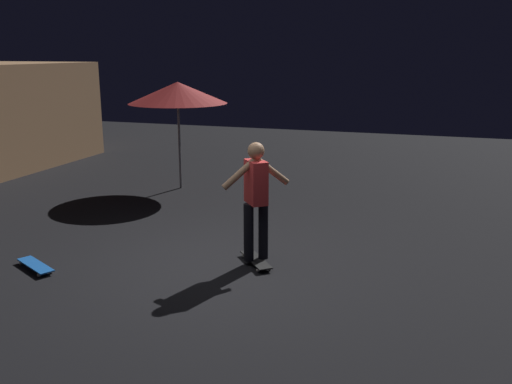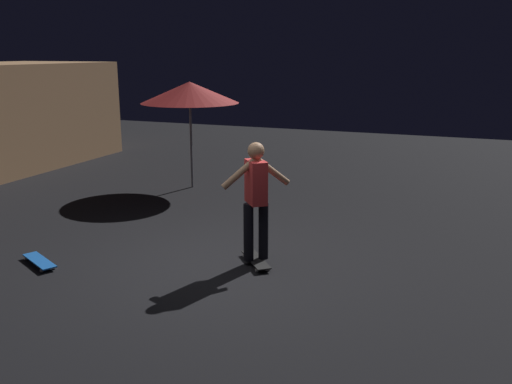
{
  "view_description": "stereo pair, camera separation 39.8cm",
  "coord_description": "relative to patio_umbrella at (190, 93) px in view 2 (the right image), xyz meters",
  "views": [
    {
      "loc": [
        -6.68,
        -2.84,
        2.93
      ],
      "look_at": [
        0.36,
        -0.51,
        1.05
      ],
      "focal_mm": 39.12,
      "sensor_mm": 36.0,
      "label": 1
    },
    {
      "loc": [
        -6.55,
        -3.22,
        2.93
      ],
      "look_at": [
        0.36,
        -0.51,
        1.05
      ],
      "focal_mm": 39.12,
      "sensor_mm": 36.0,
      "label": 2
    }
  ],
  "objects": [
    {
      "name": "patio_umbrella",
      "position": [
        0.0,
        0.0,
        0.0
      ],
      "size": [
        2.1,
        2.1,
        2.3
      ],
      "color": "slate",
      "rests_on": "ground_plane"
    },
    {
      "name": "skater",
      "position": [
        -3.77,
        -2.99,
        -1.04
      ],
      "size": [
        0.69,
        0.82,
        1.67
      ],
      "color": "black",
      "rests_on": "skateboard_ridden"
    },
    {
      "name": "skateboard_spare",
      "position": [
        -4.92,
        -0.16,
        -2.02
      ],
      "size": [
        0.54,
        0.78,
        0.07
      ],
      "color": "#1959B2",
      "rests_on": "ground_plane"
    },
    {
      "name": "skateboard_ridden",
      "position": [
        -3.77,
        -2.99,
        -2.02
      ],
      "size": [
        0.73,
        0.65,
        0.07
      ],
      "color": "black",
      "rests_on": "ground_plane"
    },
    {
      "name": "ground_plane",
      "position": [
        -4.12,
        -2.48,
        -2.07
      ],
      "size": [
        28.0,
        28.0,
        0.0
      ],
      "primitive_type": "plane",
      "color": "black"
    }
  ]
}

